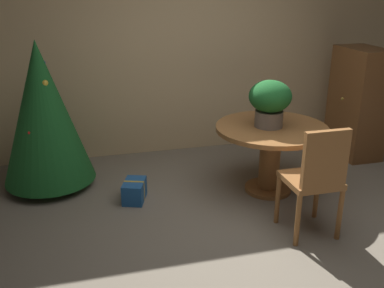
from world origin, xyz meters
The scene contains 8 objects.
ground_plane centered at (0.00, 0.00, 0.00)m, with size 6.60×6.60×0.00m, color #756B5B.
back_wall_panel centered at (0.00, 2.20, 1.30)m, with size 6.00×0.10×2.60m, color tan.
round_dining_table centered at (0.50, 0.74, 0.53)m, with size 1.13×1.13×0.71m.
flower_vase centered at (0.46, 0.75, 0.98)m, with size 0.42×0.42×0.47m.
wooden_chair_near centered at (0.50, -0.16, 0.57)m, with size 0.43×0.43×1.00m.
holiday_tree centered at (-1.72, 1.44, 0.82)m, with size 0.95×0.95×1.56m.
gift_box_blue centered at (-0.90, 0.88, 0.10)m, with size 0.29×0.36×0.21m.
wooden_cabinet centered at (1.96, 1.44, 0.67)m, with size 0.46×0.70×1.34m.
Camera 1 is at (-1.34, -3.11, 2.11)m, focal length 41.11 mm.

